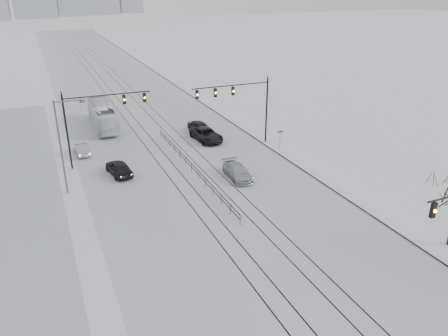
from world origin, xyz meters
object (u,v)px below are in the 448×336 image
(sedan_nb_far, at_px, (200,128))
(box_truck, at_px, (103,116))
(sedan_nb_right, at_px, (237,172))
(sedan_sb_outer, at_px, (82,149))
(sedan_sb_inner, at_px, (119,168))
(sedan_nb_front, at_px, (206,135))

(sedan_nb_far, height_order, box_truck, box_truck)
(sedan_nb_right, distance_m, box_truck, 24.77)
(sedan_sb_outer, bearing_deg, box_truck, -115.54)
(sedan_sb_inner, height_order, box_truck, box_truck)
(sedan_sb_inner, relative_size, box_truck, 0.39)
(sedan_sb_outer, relative_size, sedan_nb_front, 0.69)
(sedan_nb_front, distance_m, sedan_nb_far, 3.06)
(sedan_sb_inner, bearing_deg, box_truck, -102.18)
(sedan_sb_outer, height_order, box_truck, box_truck)
(sedan_sb_inner, relative_size, sedan_nb_far, 0.99)
(sedan_nb_far, bearing_deg, sedan_sb_outer, 175.63)
(sedan_nb_right, height_order, box_truck, box_truck)
(sedan_sb_inner, height_order, sedan_nb_right, sedan_sb_inner)
(sedan_sb_inner, height_order, sedan_sb_outer, sedan_sb_inner)
(sedan_nb_front, bearing_deg, box_truck, 130.98)
(sedan_sb_inner, relative_size, sedan_nb_front, 0.79)
(sedan_nb_front, xyz_separation_m, box_truck, (-11.03, 10.77, 0.82))
(sedan_sb_inner, distance_m, sedan_nb_far, 15.64)
(sedan_sb_inner, xyz_separation_m, box_truck, (1.14, 17.11, 0.84))
(sedan_nb_right, xyz_separation_m, box_truck, (-9.80, 22.73, 0.92))
(sedan_sb_inner, height_order, sedan_nb_far, sedan_nb_far)
(sedan_sb_inner, relative_size, sedan_sb_outer, 1.15)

